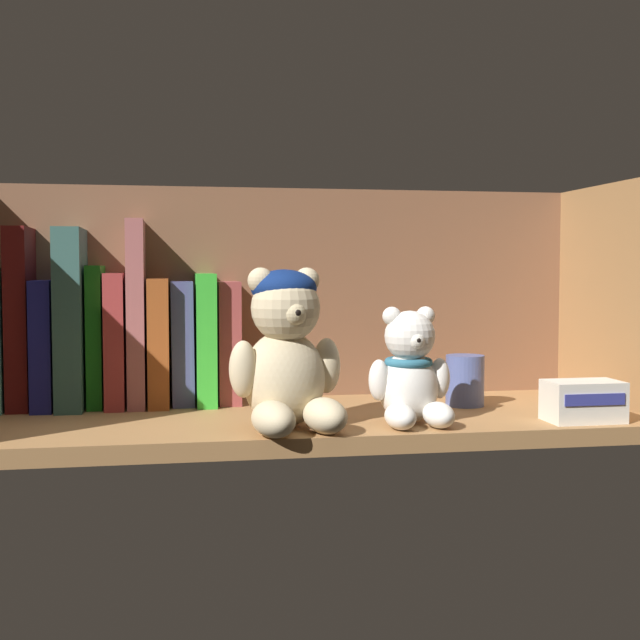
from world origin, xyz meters
The scene contains 18 objects.
shelf_board centered at (0.00, 0.00, 1.00)cm, with size 77.66×28.46×2.00cm, color #9E7042.
shelf_back_panel centered at (0.00, 14.83, 15.02)cm, with size 80.06×1.20×30.04cm, color brown.
shelf_side_panel_right centered at (39.63, 0.00, 15.02)cm, with size 1.60×30.86×30.04cm, color #9E7042.
book_0 centered at (-36.46, 11.44, 10.68)cm, with size 1.74×12.31×17.37cm, color #68CABE.
book_1 centered at (-33.97, 11.44, 13.16)cm, with size 2.63×11.39×22.31cm, color #591313.
book_2 centered at (-31.08, 11.44, 9.92)cm, with size 2.52×13.50×15.85cm, color navy.
book_3 centered at (-27.90, 11.44, 13.10)cm, with size 3.23×14.72×22.20cm, color #325C57.
book_4 centered at (-25.05, 11.44, 10.83)cm, with size 1.86×10.55×17.66cm, color #1B7719.
book_5 centered at (-22.62, 11.44, 10.36)cm, with size 2.38×13.05×16.72cm, color #A13434.
book_6 centered at (-20.05, 11.44, 13.66)cm, with size 2.14×12.60×23.31cm, color #A75D5D.
book_7 centered at (-17.38, 11.44, 10.03)cm, with size 2.59×12.86×16.05cm, color #9C4C1F.
book_8 centered at (-14.40, 11.44, 9.84)cm, with size 2.75×9.82×15.68cm, color #464983.
book_9 centered at (-11.48, 11.44, 10.33)cm, with size 2.47×12.49×16.66cm, color green.
book_10 centered at (-8.53, 11.44, 9.82)cm, with size 2.80×9.62×15.63cm, color #9C4242.
teddy_bear_larger centered at (-3.56, -8.38, 10.25)cm, with size 12.95×13.47×17.38cm.
teddy_bear_smaller centered at (10.37, -8.05, 7.57)cm, with size 9.52×9.67×13.05cm.
pillar_candle centered at (20.62, 2.65, 5.20)cm, with size 4.83×4.83×6.40cm, color #4C5B99.
small_product_box centered at (30.01, -10.17, 4.31)cm, with size 8.36×5.39×4.61cm.
Camera 1 is at (-15.65, -97.17, 19.07)cm, focal length 46.94 mm.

